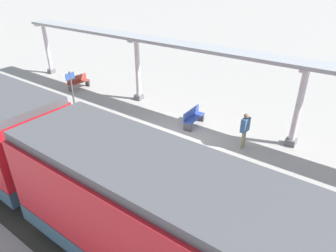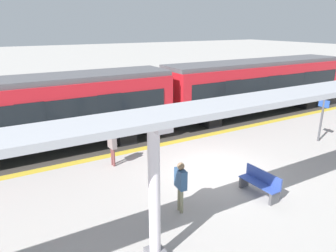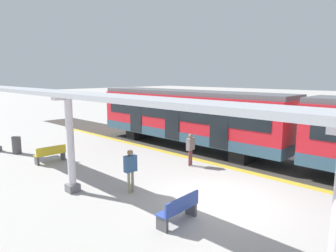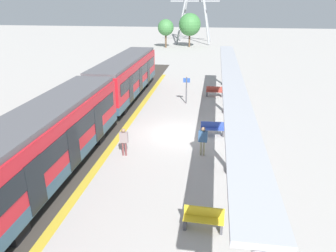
# 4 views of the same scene
# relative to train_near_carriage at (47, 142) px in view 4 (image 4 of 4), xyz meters

# --- Properties ---
(ground_plane) EXTENTS (176.00, 176.00, 0.00)m
(ground_plane) POSITION_rel_train_near_carriage_xyz_m (5.31, 6.10, -1.83)
(ground_plane) COLOR #A7A39E
(tactile_edge_strip) EXTENTS (0.43, 34.52, 0.01)m
(tactile_edge_strip) POSITION_rel_train_near_carriage_xyz_m (1.81, 6.10, -1.83)
(tactile_edge_strip) COLOR gold
(tactile_edge_strip) RESTS_ON ground
(trackbed) EXTENTS (3.20, 46.52, 0.01)m
(trackbed) POSITION_rel_train_near_carriage_xyz_m (-0.01, 6.10, -1.83)
(trackbed) COLOR #38332D
(trackbed) RESTS_ON ground
(train_near_carriage) EXTENTS (2.65, 13.15, 3.48)m
(train_near_carriage) POSITION_rel_train_near_carriage_xyz_m (0.00, 0.00, 0.00)
(train_near_carriage) COLOR red
(train_near_carriage) RESTS_ON ground
(train_far_carriage) EXTENTS (2.65, 13.15, 3.48)m
(train_far_carriage) POSITION_rel_train_near_carriage_xyz_m (0.00, 13.73, 0.00)
(train_far_carriage) COLOR red
(train_far_carriage) RESTS_ON ground
(canopy_pillar_second) EXTENTS (1.10, 0.44, 3.63)m
(canopy_pillar_second) POSITION_rel_train_near_carriage_xyz_m (8.57, 1.70, 0.01)
(canopy_pillar_second) COLOR slate
(canopy_pillar_second) RESTS_ON ground
(canopy_pillar_third) EXTENTS (1.10, 0.44, 3.63)m
(canopy_pillar_third) POSITION_rel_train_near_carriage_xyz_m (8.57, 10.74, 0.01)
(canopy_pillar_third) COLOR slate
(canopy_pillar_third) RESTS_ON ground
(canopy_pillar_fourth) EXTENTS (1.10, 0.44, 3.63)m
(canopy_pillar_fourth) POSITION_rel_train_near_carriage_xyz_m (8.57, 19.54, 0.01)
(canopy_pillar_fourth) COLOR slate
(canopy_pillar_fourth) RESTS_ON ground
(canopy_beam) EXTENTS (1.20, 27.55, 0.16)m
(canopy_beam) POSITION_rel_train_near_carriage_xyz_m (8.57, 6.17, 1.88)
(canopy_beam) COLOR #A8AAB2
(canopy_beam) RESTS_ON canopy_pillar_nearest
(bench_near_end) EXTENTS (1.51, 0.49, 0.86)m
(bench_near_end) POSITION_rel_train_near_carriage_xyz_m (7.64, 15.21, -1.39)
(bench_near_end) COLOR #993D33
(bench_near_end) RESTS_ON ground
(bench_mid_platform) EXTENTS (1.52, 0.50, 0.86)m
(bench_mid_platform) POSITION_rel_train_near_carriage_xyz_m (7.41, -2.68, -1.39)
(bench_mid_platform) COLOR gold
(bench_mid_platform) RESTS_ON ground
(bench_far_end) EXTENTS (1.52, 0.51, 0.86)m
(bench_far_end) POSITION_rel_train_near_carriage_xyz_m (7.60, 6.29, -1.39)
(bench_far_end) COLOR #3049A1
(bench_far_end) RESTS_ON ground
(platform_info_sign) EXTENTS (0.56, 0.10, 2.20)m
(platform_info_sign) POSITION_rel_train_near_carriage_xyz_m (5.33, 12.73, -0.50)
(platform_info_sign) COLOR #4C4C51
(platform_info_sign) RESTS_ON ground
(passenger_waiting_near_edge) EXTENTS (0.48, 0.25, 1.59)m
(passenger_waiting_near_edge) POSITION_rel_train_near_carriage_xyz_m (2.86, 2.73, -0.84)
(passenger_waiting_near_edge) COLOR brown
(passenger_waiting_near_edge) RESTS_ON ground
(passenger_by_the_benches) EXTENTS (0.50, 0.26, 1.67)m
(passenger_by_the_benches) POSITION_rel_train_near_carriage_xyz_m (7.09, 3.37, -0.79)
(passenger_by_the_benches) COLOR gray
(passenger_by_the_benches) RESTS_ON ground
(tree_left_background) EXTENTS (2.85, 2.85, 4.95)m
(tree_left_background) POSITION_rel_train_near_carriage_xyz_m (-1.45, 45.83, 1.67)
(tree_left_background) COLOR brown
(tree_left_background) RESTS_ON ground
(tree_right_background) EXTENTS (3.96, 3.96, 5.93)m
(tree_right_background) POSITION_rel_train_near_carriage_xyz_m (2.70, 47.35, 2.10)
(tree_right_background) COLOR brown
(tree_right_background) RESTS_ON ground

